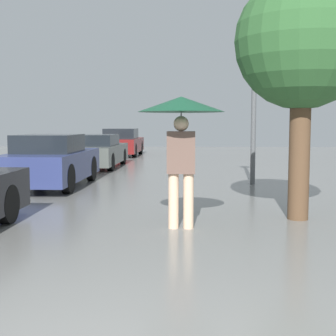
% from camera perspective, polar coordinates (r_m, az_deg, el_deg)
% --- Properties ---
extents(pedestrian, '(1.29, 1.29, 1.97)m').
position_cam_1_polar(pedestrian, '(6.95, 1.62, 5.97)').
color(pedestrian, beige).
rests_on(pedestrian, ground_plane).
extents(parked_car_second, '(1.65, 3.94, 1.31)m').
position_cam_1_polar(parked_car_second, '(12.12, -14.03, 0.75)').
color(parked_car_second, navy).
rests_on(parked_car_second, ground_plane).
extents(parked_car_third, '(1.64, 4.45, 1.19)m').
position_cam_1_polar(parked_car_third, '(17.18, -8.64, 2.00)').
color(parked_car_third, '#4C514C').
rests_on(parked_car_third, ground_plane).
extents(parked_car_farthest, '(1.76, 4.28, 1.34)m').
position_cam_1_polar(parked_car_farthest, '(23.43, -5.67, 3.07)').
color(parked_car_farthest, maroon).
rests_on(parked_car_farthest, ground_plane).
extents(tree, '(2.17, 2.17, 3.97)m').
position_cam_1_polar(tree, '(8.02, 16.05, 14.30)').
color(tree, brown).
rests_on(tree, ground_plane).
extents(street_lamp, '(0.39, 0.39, 3.87)m').
position_cam_1_polar(street_lamp, '(12.36, 10.47, 10.78)').
color(street_lamp, '#515456').
rests_on(street_lamp, ground_plane).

